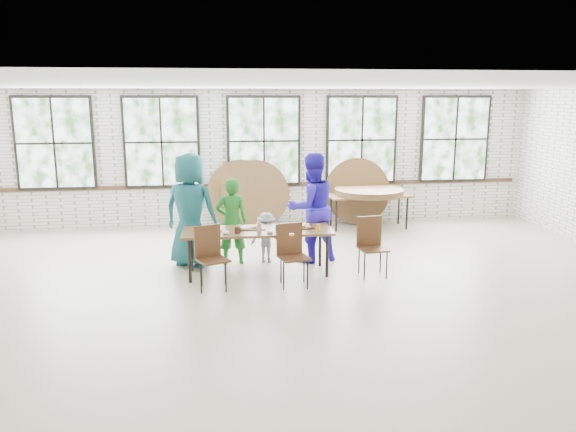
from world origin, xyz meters
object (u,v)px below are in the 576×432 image
Objects in this scene: dining_table at (258,233)px; chair_near_right at (292,249)px; storage_table at (369,197)px; chair_near_left at (210,252)px.

dining_table is 0.76m from chair_near_right.
storage_table is (2.19, 3.54, 0.13)m from chair_near_right.
chair_near_left is 4.91m from storage_table.
chair_near_right is at bearing -24.61° from chair_near_left.
chair_near_right is (1.23, -0.02, 0.00)m from chair_near_left.
chair_near_left is at bearing -139.02° from storage_table.
dining_table is 0.95m from chair_near_left.
dining_table is at bearing 12.59° from chair_near_left.
chair_near_left is at bearing 164.78° from chair_near_right.
dining_table is 2.53× the size of chair_near_left.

